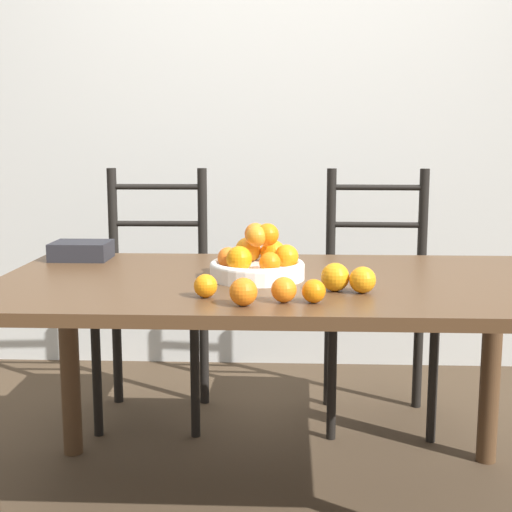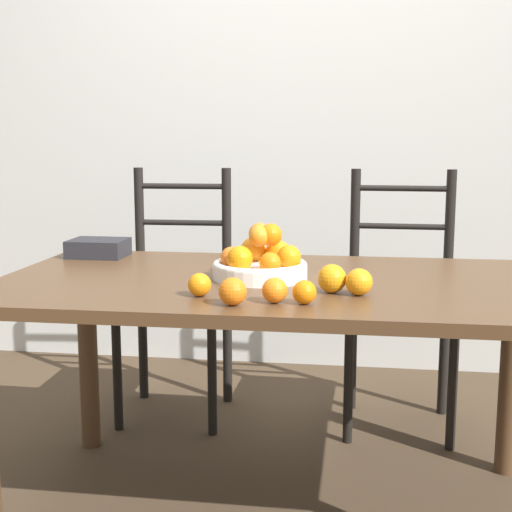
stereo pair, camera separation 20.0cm
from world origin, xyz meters
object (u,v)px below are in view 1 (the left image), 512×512
at_px(orange_loose_2, 243,292).
at_px(chair_right, 378,304).
at_px(book_stack, 81,251).
at_px(chair_left, 154,302).
at_px(orange_loose_0, 206,286).
at_px(orange_loose_1, 335,277).
at_px(orange_loose_4, 363,280).
at_px(orange_loose_5, 284,290).
at_px(orange_loose_3, 314,291).
at_px(fruit_bowl, 258,262).

bearing_deg(orange_loose_2, chair_right, 66.73).
xyz_separation_m(chair_right, book_stack, (-1.08, -0.45, 0.28)).
relative_size(chair_left, book_stack, 5.27).
height_order(orange_loose_0, chair_left, chair_left).
height_order(orange_loose_1, orange_loose_4, orange_loose_1).
height_order(orange_loose_0, orange_loose_5, orange_loose_5).
xyz_separation_m(orange_loose_0, orange_loose_3, (0.28, -0.05, -0.00)).
xyz_separation_m(fruit_bowl, orange_loose_3, (0.15, -0.32, -0.02)).
bearing_deg(chair_right, orange_loose_1, -103.09).
height_order(orange_loose_5, book_stack, orange_loose_5).
relative_size(orange_loose_4, chair_left, 0.07).
xyz_separation_m(orange_loose_2, orange_loose_5, (0.10, 0.04, -0.00)).
bearing_deg(chair_left, chair_right, -1.11).
bearing_deg(orange_loose_3, orange_loose_5, 178.38).
relative_size(orange_loose_1, orange_loose_4, 1.08).
relative_size(fruit_bowl, chair_right, 0.27).
bearing_deg(orange_loose_1, chair_right, 75.57).
bearing_deg(fruit_bowl, orange_loose_5, -75.86).
height_order(orange_loose_2, orange_loose_4, orange_loose_4).
relative_size(fruit_bowl, orange_loose_0, 4.53).
xyz_separation_m(orange_loose_1, chair_left, (-0.68, 0.92, -0.29)).
xyz_separation_m(orange_loose_5, book_stack, (-0.70, 0.62, -0.00)).
relative_size(fruit_bowl, orange_loose_5, 4.32).
relative_size(orange_loose_3, chair_right, 0.06).
xyz_separation_m(fruit_bowl, orange_loose_0, (-0.13, -0.27, -0.02)).
relative_size(orange_loose_4, chair_right, 0.07).
xyz_separation_m(chair_left, chair_right, (0.91, -0.00, 0.00)).
height_order(orange_loose_1, chair_left, chair_left).
bearing_deg(orange_loose_4, orange_loose_2, -152.51).
bearing_deg(orange_loose_3, fruit_bowl, 116.01).
bearing_deg(orange_loose_1, fruit_bowl, 141.33).
bearing_deg(chair_right, orange_loose_5, -108.10).
bearing_deg(orange_loose_5, fruit_bowl, 104.14).
relative_size(orange_loose_1, chair_left, 0.08).
distance_m(orange_loose_2, orange_loose_3, 0.18).
bearing_deg(orange_loose_2, orange_loose_1, 37.46).
bearing_deg(orange_loose_5, chair_right, 70.56).
distance_m(chair_left, book_stack, 0.55).
height_order(orange_loose_5, chair_right, chair_right).
height_order(orange_loose_3, orange_loose_4, orange_loose_4).
relative_size(chair_left, chair_right, 1.00).
bearing_deg(orange_loose_4, orange_loose_5, -150.26).
height_order(fruit_bowl, orange_loose_5, fruit_bowl).
distance_m(orange_loose_2, orange_loose_5, 0.11).
bearing_deg(fruit_bowl, orange_loose_0, -115.03).
distance_m(fruit_bowl, book_stack, 0.69).
bearing_deg(book_stack, chair_right, 22.48).
bearing_deg(orange_loose_0, book_stack, 130.76).
distance_m(orange_loose_0, book_stack, 0.76).
bearing_deg(fruit_bowl, orange_loose_1, -38.67).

